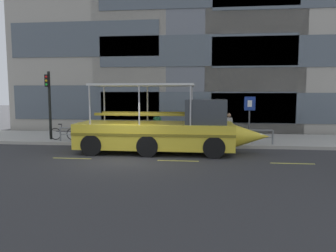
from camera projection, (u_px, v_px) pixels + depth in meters
ground_plane at (126, 158)px, 14.16m from camera, size 120.00×120.00×0.00m
sidewalk at (147, 138)px, 19.69m from camera, size 32.00×4.80×0.18m
curb_edge at (140, 145)px, 17.22m from camera, size 32.00×0.18×0.18m
lane_centreline at (124, 160)px, 13.79m from camera, size 25.80×0.12×0.01m
office_tower_right at (277, 13)px, 25.59m from camera, size 11.79×10.48×19.10m
curb_guardrail at (163, 133)px, 17.36m from camera, size 12.03×0.09×0.80m
traffic_light_pole at (49, 98)px, 18.43m from camera, size 0.24×0.46×4.03m
parking_sign at (249, 112)px, 17.28m from camera, size 0.60×0.12×2.56m
leaned_bicycle at (64, 134)px, 18.43m from camera, size 1.74×0.46×0.96m
duck_tour_boat at (167, 130)px, 15.31m from camera, size 9.48×2.59×3.38m
pedestrian_near_bow at (229, 124)px, 17.89m from camera, size 0.43×0.29×1.61m
pedestrian_mid_left at (157, 123)px, 18.63m from camera, size 0.46×0.22×1.61m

